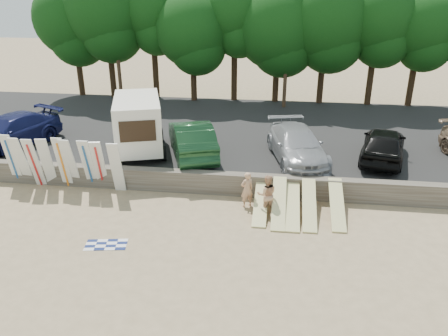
{
  "coord_description": "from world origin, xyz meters",
  "views": [
    {
      "loc": [
        1.86,
        -14.65,
        8.77
      ],
      "look_at": [
        -0.54,
        3.0,
        1.25
      ],
      "focal_mm": 35.0,
      "sensor_mm": 36.0,
      "label": 1
    }
  ],
  "objects_px": {
    "car_1": "(192,138)",
    "beachgoer_b": "(267,194)",
    "beachgoer_a": "(247,190)",
    "car_2": "(297,145)",
    "car_3": "(383,144)",
    "car_0": "(9,132)",
    "cooler": "(281,200)",
    "box_trailer": "(138,122)"
  },
  "relations": [
    {
      "from": "cooler",
      "to": "beachgoer_b",
      "type": "bearing_deg",
      "value": -126.17
    },
    {
      "from": "box_trailer",
      "to": "cooler",
      "type": "height_order",
      "value": "box_trailer"
    },
    {
      "from": "car_1",
      "to": "beachgoer_a",
      "type": "height_order",
      "value": "car_1"
    },
    {
      "from": "beachgoer_a",
      "to": "car_2",
      "type": "bearing_deg",
      "value": -149.24
    },
    {
      "from": "car_3",
      "to": "car_0",
      "type": "bearing_deg",
      "value": 16.48
    },
    {
      "from": "car_3",
      "to": "car_2",
      "type": "bearing_deg",
      "value": 22.2
    },
    {
      "from": "box_trailer",
      "to": "beachgoer_b",
      "type": "distance_m",
      "value": 8.26
    },
    {
      "from": "car_1",
      "to": "beachgoer_a",
      "type": "xyz_separation_m",
      "value": [
        3.14,
        -3.89,
        -0.8
      ]
    },
    {
      "from": "car_0",
      "to": "beachgoer_b",
      "type": "xyz_separation_m",
      "value": [
        13.84,
        -4.19,
        -0.7
      ]
    },
    {
      "from": "box_trailer",
      "to": "car_2",
      "type": "bearing_deg",
      "value": -18.87
    },
    {
      "from": "beachgoer_b",
      "to": "cooler",
      "type": "xyz_separation_m",
      "value": [
        0.6,
        0.98,
        -0.69
      ]
    },
    {
      "from": "car_2",
      "to": "cooler",
      "type": "xyz_separation_m",
      "value": [
        -0.65,
        -3.38,
        -1.34
      ]
    },
    {
      "from": "box_trailer",
      "to": "car_3",
      "type": "xyz_separation_m",
      "value": [
        12.25,
        0.48,
        -0.75
      ]
    },
    {
      "from": "beachgoer_b",
      "to": "cooler",
      "type": "distance_m",
      "value": 1.34
    },
    {
      "from": "box_trailer",
      "to": "car_0",
      "type": "xyz_separation_m",
      "value": [
        -7.05,
        -0.29,
        -0.73
      ]
    },
    {
      "from": "car_1",
      "to": "beachgoer_b",
      "type": "height_order",
      "value": "car_1"
    },
    {
      "from": "car_3",
      "to": "beachgoer_b",
      "type": "relative_size",
      "value": 2.88
    },
    {
      "from": "beachgoer_b",
      "to": "car_3",
      "type": "bearing_deg",
      "value": -147.33
    },
    {
      "from": "box_trailer",
      "to": "beachgoer_a",
      "type": "relative_size",
      "value": 3.11
    },
    {
      "from": "car_1",
      "to": "beachgoer_a",
      "type": "bearing_deg",
      "value": 109.06
    },
    {
      "from": "car_3",
      "to": "cooler",
      "type": "xyz_separation_m",
      "value": [
        -4.86,
        -3.97,
        -1.37
      ]
    },
    {
      "from": "car_3",
      "to": "beachgoer_a",
      "type": "xyz_separation_m",
      "value": [
        -6.32,
        -4.48,
        -0.75
      ]
    },
    {
      "from": "beachgoer_a",
      "to": "beachgoer_b",
      "type": "relative_size",
      "value": 0.93
    },
    {
      "from": "beachgoer_b",
      "to": "beachgoer_a",
      "type": "bearing_deg",
      "value": -38.94
    },
    {
      "from": "box_trailer",
      "to": "car_1",
      "type": "distance_m",
      "value": 2.88
    },
    {
      "from": "car_1",
      "to": "box_trailer",
      "type": "bearing_deg",
      "value": -22.15
    },
    {
      "from": "beachgoer_b",
      "to": "cooler",
      "type": "height_order",
      "value": "beachgoer_b"
    },
    {
      "from": "car_0",
      "to": "car_3",
      "type": "xyz_separation_m",
      "value": [
        19.3,
        0.77,
        -0.02
      ]
    },
    {
      "from": "car_2",
      "to": "beachgoer_b",
      "type": "bearing_deg",
      "value": -119.46
    },
    {
      "from": "beachgoer_a",
      "to": "box_trailer",
      "type": "bearing_deg",
      "value": -64.67
    },
    {
      "from": "car_0",
      "to": "beachgoer_b",
      "type": "relative_size",
      "value": 3.45
    },
    {
      "from": "box_trailer",
      "to": "car_3",
      "type": "height_order",
      "value": "box_trailer"
    },
    {
      "from": "cooler",
      "to": "box_trailer",
      "type": "bearing_deg",
      "value": 150.03
    },
    {
      "from": "car_2",
      "to": "car_3",
      "type": "distance_m",
      "value": 4.25
    },
    {
      "from": "car_2",
      "to": "beachgoer_a",
      "type": "bearing_deg",
      "value": -131.95
    },
    {
      "from": "car_1",
      "to": "beachgoer_b",
      "type": "bearing_deg",
      "value": 112.56
    },
    {
      "from": "car_3",
      "to": "beachgoer_a",
      "type": "relative_size",
      "value": 3.11
    },
    {
      "from": "car_0",
      "to": "beachgoer_a",
      "type": "distance_m",
      "value": 13.52
    },
    {
      "from": "car_2",
      "to": "beachgoer_a",
      "type": "xyz_separation_m",
      "value": [
        -2.11,
        -3.88,
        -0.71
      ]
    },
    {
      "from": "box_trailer",
      "to": "car_0",
      "type": "height_order",
      "value": "box_trailer"
    },
    {
      "from": "car_1",
      "to": "car_3",
      "type": "relative_size",
      "value": 1.1
    },
    {
      "from": "car_0",
      "to": "beachgoer_a",
      "type": "bearing_deg",
      "value": 5.53
    }
  ]
}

